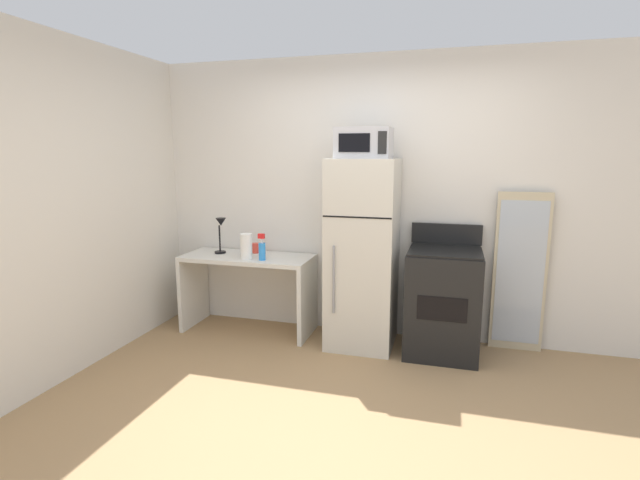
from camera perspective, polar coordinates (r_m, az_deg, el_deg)
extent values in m
plane|color=#9E7A51|center=(3.27, 1.90, -21.35)|extent=(12.00, 12.00, 0.00)
cube|color=silver|center=(4.46, 7.32, 4.98)|extent=(5.00, 0.10, 2.60)
cube|color=silver|center=(3.95, -30.70, 2.89)|extent=(0.10, 4.00, 2.60)
cube|color=silver|center=(4.58, -8.78, -2.13)|extent=(1.25, 0.53, 0.04)
cube|color=silver|center=(4.95, -15.07, -5.90)|extent=(0.04, 0.53, 0.71)
cube|color=silver|center=(4.47, -1.50, -7.32)|extent=(0.04, 0.53, 0.71)
cylinder|color=black|center=(4.74, -12.00, -1.46)|extent=(0.11, 0.11, 0.02)
cylinder|color=black|center=(4.71, -12.06, 0.20)|extent=(0.02, 0.02, 0.26)
cone|color=black|center=(4.66, -11.93, 2.16)|extent=(0.10, 0.10, 0.08)
cylinder|color=#2D8CEA|center=(4.35, -7.03, -1.41)|extent=(0.06, 0.06, 0.16)
cylinder|color=white|center=(4.33, -7.06, -0.08)|extent=(0.02, 0.02, 0.04)
cube|color=red|center=(4.32, -7.13, 0.47)|extent=(0.06, 0.03, 0.04)
cylinder|color=#D83F33|center=(4.69, -7.79, -0.97)|extent=(0.08, 0.08, 0.09)
cylinder|color=white|center=(4.41, -8.94, -0.78)|extent=(0.11, 0.11, 0.24)
cube|color=beige|center=(4.19, 5.19, -1.72)|extent=(0.58, 0.59, 1.68)
cube|color=black|center=(3.85, 4.46, 2.75)|extent=(0.57, 0.00, 0.01)
cylinder|color=gray|center=(3.98, 1.67, -4.83)|extent=(0.02, 0.02, 0.59)
cube|color=#B7B7BC|center=(4.08, 5.37, 11.62)|extent=(0.46, 0.34, 0.26)
cube|color=black|center=(3.92, 4.16, 11.68)|extent=(0.26, 0.01, 0.15)
cube|color=black|center=(3.88, 7.56, 11.63)|extent=(0.07, 0.01, 0.18)
cube|color=black|center=(4.22, 14.65, -7.40)|extent=(0.61, 0.60, 0.90)
cube|color=black|center=(4.11, 14.94, -1.28)|extent=(0.59, 0.58, 0.02)
cube|color=black|center=(4.36, 15.08, 0.74)|extent=(0.61, 0.04, 0.18)
cube|color=black|center=(3.92, 14.56, -8.11)|extent=(0.39, 0.01, 0.20)
cube|color=#C6B793|center=(4.44, 23.05, -3.66)|extent=(0.44, 0.03, 1.40)
cube|color=#B2BCC6|center=(4.43, 23.08, -3.72)|extent=(0.39, 0.00, 1.26)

